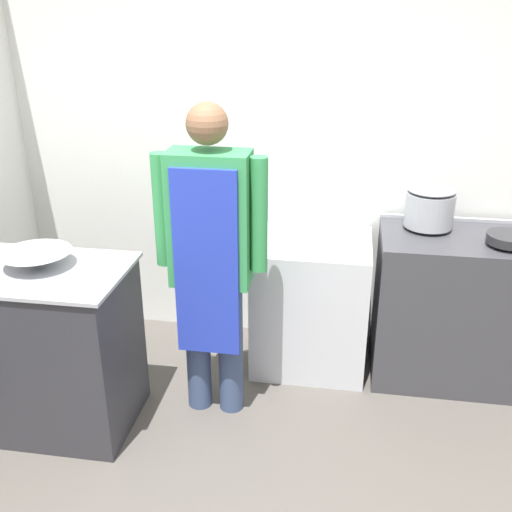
% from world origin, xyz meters
% --- Properties ---
extents(wall_back, '(8.00, 0.05, 2.70)m').
position_xyz_m(wall_back, '(0.00, 2.03, 1.35)').
color(wall_back, white).
rests_on(wall_back, ground_plane).
extents(prep_counter, '(1.06, 0.63, 0.94)m').
position_xyz_m(prep_counter, '(-1.15, 0.82, 0.47)').
color(prep_counter, '#2D2D33').
rests_on(prep_counter, ground_plane).
extents(stove, '(0.99, 0.61, 0.96)m').
position_xyz_m(stove, '(1.19, 1.65, 0.47)').
color(stove, '#38383D').
rests_on(stove, ground_plane).
extents(fridge_unit, '(0.71, 0.64, 0.85)m').
position_xyz_m(fridge_unit, '(0.29, 1.66, 0.43)').
color(fridge_unit, silver).
rests_on(fridge_unit, ground_plane).
extents(person_cook, '(0.60, 0.24, 1.77)m').
position_xyz_m(person_cook, '(-0.22, 1.08, 1.00)').
color(person_cook, '#38476B').
rests_on(person_cook, ground_plane).
extents(mixing_bowl, '(0.37, 0.37, 0.08)m').
position_xyz_m(mixing_bowl, '(-1.10, 0.86, 0.98)').
color(mixing_bowl, '#9EA0A8').
rests_on(mixing_bowl, prep_counter).
extents(stock_pot, '(0.29, 0.29, 0.25)m').
position_xyz_m(stock_pot, '(0.96, 1.76, 1.08)').
color(stock_pot, '#9EA0A8').
rests_on(stock_pot, stove).
extents(saute_pan, '(0.25, 0.25, 0.05)m').
position_xyz_m(saute_pan, '(1.39, 1.55, 0.98)').
color(saute_pan, '#262628').
rests_on(saute_pan, stove).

